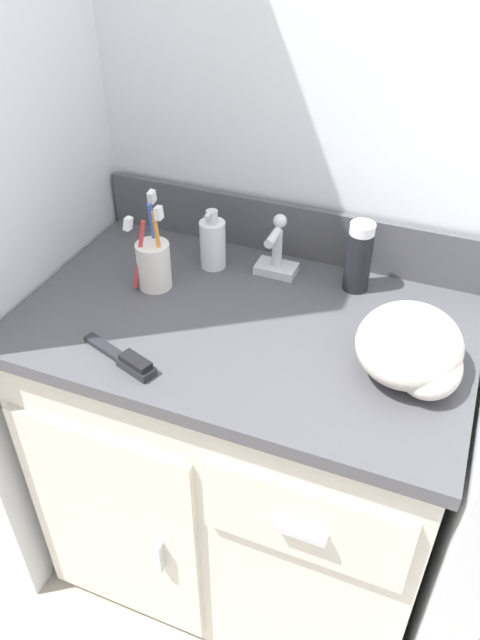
% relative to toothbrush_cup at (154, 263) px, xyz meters
% --- Properties ---
extents(ground_plane, '(6.00, 6.00, 0.00)m').
position_rel_toothbrush_cup_xyz_m(ground_plane, '(0.22, -0.04, -0.88)').
color(ground_plane, '#ADA393').
extents(wall_back, '(1.08, 0.08, 2.20)m').
position_rel_toothbrush_cup_xyz_m(wall_back, '(0.22, 0.29, 0.22)').
color(wall_back, silver).
rests_on(wall_back, ground_plane).
extents(wall_left, '(0.08, 0.64, 2.20)m').
position_rel_toothbrush_cup_xyz_m(wall_left, '(-0.28, -0.04, 0.22)').
color(wall_left, silver).
rests_on(wall_left, ground_plane).
extents(vanity, '(0.90, 0.58, 0.82)m').
position_rel_toothbrush_cup_xyz_m(vanity, '(0.22, -0.05, -0.45)').
color(vanity, silver).
rests_on(vanity, ground_plane).
extents(backsplash, '(0.90, 0.02, 0.13)m').
position_rel_toothbrush_cup_xyz_m(backsplash, '(0.22, 0.23, 0.00)').
color(backsplash, '#4C4C51').
rests_on(backsplash, vanity).
extents(sink_faucet, '(0.09, 0.09, 0.14)m').
position_rel_toothbrush_cup_xyz_m(sink_faucet, '(0.22, 0.14, -0.01)').
color(sink_faucet, silver).
rests_on(sink_faucet, vanity).
extents(toothbrush_cup, '(0.08, 0.09, 0.20)m').
position_rel_toothbrush_cup_xyz_m(toothbrush_cup, '(0.00, 0.00, 0.00)').
color(toothbrush_cup, white).
rests_on(toothbrush_cup, vanity).
extents(soap_dispenser, '(0.06, 0.06, 0.14)m').
position_rel_toothbrush_cup_xyz_m(soap_dispenser, '(0.08, 0.12, 0.00)').
color(soap_dispenser, white).
rests_on(soap_dispenser, vanity).
extents(shaving_cream_can, '(0.05, 0.05, 0.16)m').
position_rel_toothbrush_cup_xyz_m(shaving_cream_can, '(0.40, 0.15, 0.02)').
color(shaving_cream_can, black).
rests_on(shaving_cream_can, vanity).
extents(hairbrush, '(0.18, 0.08, 0.03)m').
position_rel_toothbrush_cup_xyz_m(hairbrush, '(0.07, -0.25, -0.05)').
color(hairbrush, '#232328').
rests_on(hairbrush, vanity).
extents(hand_towel, '(0.19, 0.22, 0.11)m').
position_rel_toothbrush_cup_xyz_m(hand_towel, '(0.56, -0.07, -0.01)').
color(hand_towel, beige).
rests_on(hand_towel, vanity).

